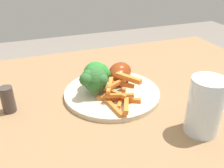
{
  "coord_description": "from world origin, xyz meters",
  "views": [
    {
      "loc": [
        -0.16,
        -0.51,
        1.09
      ],
      "look_at": [
        0.03,
        0.01,
        0.79
      ],
      "focal_mm": 39.67,
      "sensor_mm": 36.0,
      "label": 1
    }
  ],
  "objects": [
    {
      "name": "dining_table",
      "position": [
        0.0,
        0.0,
        0.64
      ],
      "size": [
        1.09,
        0.71,
        0.76
      ],
      "color": "#8E6B47",
      "rests_on": "ground_plane"
    },
    {
      "name": "broccoli_floret_front",
      "position": [
        -0.01,
        0.04,
        0.81
      ],
      "size": [
        0.07,
        0.07,
        0.07
      ],
      "color": "#8EAB47",
      "rests_on": "dinner_plate"
    },
    {
      "name": "dinner_plate",
      "position": [
        0.03,
        0.01,
        0.77
      ],
      "size": [
        0.25,
        0.25,
        0.01
      ],
      "primitive_type": "cylinder",
      "color": "beige",
      "rests_on": "dining_table"
    },
    {
      "name": "broccoli_floret_middle",
      "position": [
        -0.02,
        0.01,
        0.81
      ],
      "size": [
        0.07,
        0.06,
        0.07
      ],
      "color": "#759E4F",
      "rests_on": "dinner_plate"
    },
    {
      "name": "chicken_drumstick_near",
      "position": [
        0.06,
        0.04,
        0.79
      ],
      "size": [
        0.11,
        0.09,
        0.05
      ],
      "color": "#541A09",
      "rests_on": "dinner_plate"
    },
    {
      "name": "chicken_drumstick_far",
      "position": [
        0.06,
        0.06,
        0.8
      ],
      "size": [
        0.13,
        0.09,
        0.05
      ],
      "color": "#5E1D09",
      "rests_on": "dinner_plate"
    },
    {
      "name": "water_glass",
      "position": [
        0.15,
        -0.19,
        0.82
      ],
      "size": [
        0.07,
        0.07,
        0.12
      ],
      "primitive_type": "cylinder",
      "color": "silver",
      "rests_on": "dining_table"
    },
    {
      "name": "pepper_shaker",
      "position": [
        -0.22,
        0.02,
        0.79
      ],
      "size": [
        0.03,
        0.03,
        0.06
      ],
      "primitive_type": "cylinder",
      "color": "#423833",
      "rests_on": "dining_table"
    },
    {
      "name": "carrot_fries_pile",
      "position": [
        0.03,
        -0.03,
        0.79
      ],
      "size": [
        0.11,
        0.15,
        0.05
      ],
      "color": "orange",
      "rests_on": "dinner_plate"
    }
  ]
}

